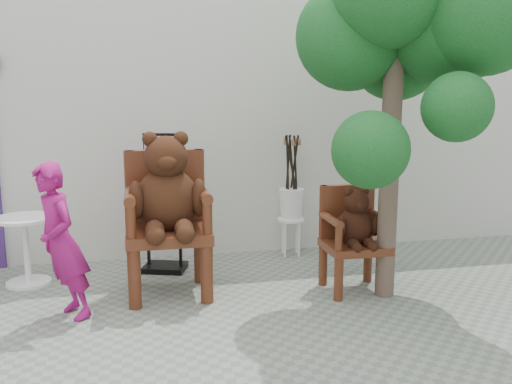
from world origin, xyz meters
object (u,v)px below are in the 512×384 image
(chair_big, at_px, (167,202))
(display_stand, at_px, (164,219))
(chair_small, at_px, (354,228))
(stool_bucket, at_px, (291,203))
(cafe_table, at_px, (26,242))
(person, at_px, (61,242))
(tree, at_px, (423,24))

(chair_big, distance_m, display_stand, 0.79)
(chair_small, distance_m, stool_bucket, 1.30)
(cafe_table, relative_size, display_stand, 0.47)
(person, bearing_deg, chair_big, 84.40)
(chair_small, distance_m, tree, 2.01)
(person, bearing_deg, chair_small, 62.22)
(chair_big, relative_size, tree, 0.48)
(stool_bucket, bearing_deg, chair_small, -77.86)
(person, xyz_separation_m, display_stand, (0.91, 1.16, -0.10))
(cafe_table, height_order, tree, tree)
(chair_small, height_order, tree, tree)
(display_stand, relative_size, tree, 0.46)
(chair_big, distance_m, chair_small, 1.83)
(stool_bucket, relative_size, tree, 0.44)
(person, relative_size, stool_bucket, 0.94)
(stool_bucket, height_order, tree, tree)
(cafe_table, xyz_separation_m, tree, (3.74, -1.00, 2.11))
(display_stand, distance_m, tree, 3.27)
(person, distance_m, tree, 3.76)
(chair_small, relative_size, display_stand, 0.69)
(chair_big, height_order, display_stand, chair_big)
(chair_small, distance_m, cafe_table, 3.31)
(chair_big, bearing_deg, tree, -10.32)
(chair_small, xyz_separation_m, person, (-2.70, -0.16, 0.06))
(chair_big, relative_size, chair_small, 1.52)
(display_stand, bearing_deg, stool_bucket, 28.37)
(display_stand, bearing_deg, person, -109.62)
(chair_big, distance_m, cafe_table, 1.59)
(chair_big, relative_size, display_stand, 1.04)
(chair_big, height_order, person, chair_big)
(tree, bearing_deg, person, -179.83)
(chair_small, bearing_deg, person, -176.70)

